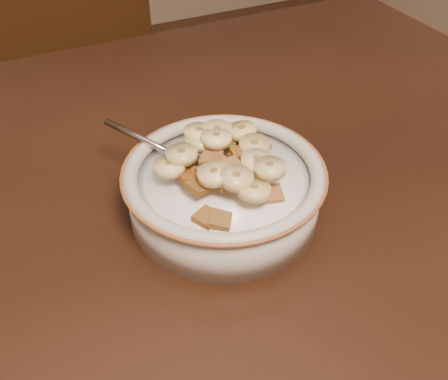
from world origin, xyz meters
name	(u,v)px	position (x,y,z in m)	size (l,w,h in m)	color
table	(77,264)	(0.00, 0.00, 0.73)	(1.40, 0.90, 0.04)	black
chair	(93,81)	(0.18, 0.79, 0.51)	(0.45, 0.45, 1.01)	#341D0C
cereal_bowl	(224,195)	(0.16, -0.01, 0.77)	(0.19, 0.19, 0.05)	#BBB3A5
milk	(224,177)	(0.16, -0.01, 0.80)	(0.16, 0.16, 0.00)	white
spoon	(197,165)	(0.14, 0.01, 0.80)	(0.04, 0.05, 0.01)	#A2A2A4
cereal_square_0	(241,153)	(0.18, -0.01, 0.82)	(0.02, 0.02, 0.01)	brown
cereal_square_1	(184,169)	(0.12, 0.00, 0.81)	(0.02, 0.02, 0.01)	brown
cereal_square_2	(177,162)	(0.12, 0.02, 0.81)	(0.02, 0.02, 0.01)	olive
cereal_square_3	(231,167)	(0.16, -0.03, 0.82)	(0.02, 0.02, 0.01)	#9B5F37
cereal_square_4	(220,220)	(0.12, -0.07, 0.80)	(0.02, 0.02, 0.01)	olive
cereal_square_5	(246,142)	(0.20, 0.02, 0.81)	(0.02, 0.02, 0.01)	brown
cereal_square_6	(272,194)	(0.18, -0.06, 0.80)	(0.02, 0.02, 0.01)	#9C6537
cereal_square_7	(221,164)	(0.15, -0.02, 0.82)	(0.02, 0.02, 0.01)	brown
cereal_square_8	(258,147)	(0.20, 0.01, 0.81)	(0.02, 0.02, 0.01)	#905517
cereal_square_9	(211,158)	(0.15, -0.01, 0.82)	(0.02, 0.02, 0.01)	brown
cereal_square_10	(247,153)	(0.18, -0.01, 0.82)	(0.02, 0.02, 0.01)	brown
cereal_square_11	(240,153)	(0.18, 0.00, 0.81)	(0.02, 0.02, 0.01)	brown
cereal_square_12	(185,174)	(0.12, -0.01, 0.81)	(0.02, 0.02, 0.01)	#9B662C
cereal_square_13	(183,172)	(0.12, 0.00, 0.81)	(0.02, 0.02, 0.01)	#8D5B17
cereal_square_14	(187,175)	(0.12, -0.01, 0.81)	(0.02, 0.02, 0.01)	brown
cereal_square_15	(226,181)	(0.15, -0.04, 0.82)	(0.02, 0.02, 0.01)	brown
cereal_square_16	(207,217)	(0.12, -0.06, 0.80)	(0.02, 0.02, 0.01)	brown
cereal_square_17	(198,187)	(0.12, -0.03, 0.81)	(0.02, 0.02, 0.01)	brown
cereal_square_18	(209,174)	(0.14, -0.02, 0.81)	(0.02, 0.02, 0.01)	brown
cereal_square_19	(225,135)	(0.19, 0.05, 0.80)	(0.02, 0.02, 0.01)	brown
cereal_square_20	(223,145)	(0.17, 0.02, 0.81)	(0.02, 0.02, 0.01)	brown
banana_slice_0	(200,141)	(0.15, 0.02, 0.82)	(0.03, 0.03, 0.01)	#D4C66E
banana_slice_1	(216,138)	(0.16, 0.01, 0.83)	(0.03, 0.03, 0.01)	#F9DF9C
banana_slice_2	(199,133)	(0.15, 0.03, 0.82)	(0.03, 0.03, 0.01)	#FDDD7E
banana_slice_3	(214,174)	(0.14, -0.03, 0.82)	(0.03, 0.03, 0.01)	#F9E29B
banana_slice_4	(242,131)	(0.20, 0.02, 0.82)	(0.03, 0.03, 0.01)	#EED174
banana_slice_5	(218,132)	(0.17, 0.02, 0.83)	(0.03, 0.03, 0.01)	#FDE088
banana_slice_6	(254,146)	(0.19, -0.01, 0.82)	(0.03, 0.03, 0.01)	#DDBB6F
banana_slice_7	(237,178)	(0.15, -0.05, 0.82)	(0.03, 0.03, 0.01)	#EACC8C
banana_slice_8	(182,155)	(0.12, 0.00, 0.83)	(0.03, 0.03, 0.01)	#CFC17C
banana_slice_9	(254,190)	(0.16, -0.06, 0.82)	(0.03, 0.03, 0.01)	#D6CA70
banana_slice_10	(170,167)	(0.11, 0.00, 0.82)	(0.03, 0.03, 0.01)	#DFC574
banana_slice_11	(269,168)	(0.19, -0.05, 0.82)	(0.03, 0.03, 0.01)	#E4C775
banana_slice_12	(257,162)	(0.18, -0.03, 0.82)	(0.03, 0.03, 0.01)	#FADF9F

